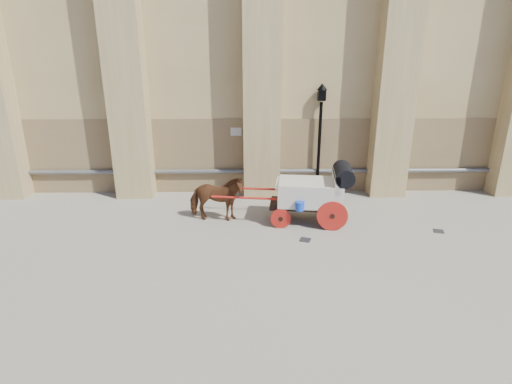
{
  "coord_description": "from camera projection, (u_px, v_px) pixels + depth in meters",
  "views": [
    {
      "loc": [
        -1.5,
        -11.66,
        5.3
      ],
      "look_at": [
        -1.27,
        0.88,
        1.03
      ],
      "focal_mm": 28.0,
      "sensor_mm": 36.0,
      "label": 1
    }
  ],
  "objects": [
    {
      "name": "drain_grate_near",
      "position": [
        305.0,
        240.0,
        12.15
      ],
      "size": [
        0.42,
        0.42,
        0.01
      ],
      "primitive_type": "cube",
      "rotation": [
        0.0,
        0.0,
        -0.38
      ],
      "color": "black",
      "rests_on": "ground"
    },
    {
      "name": "carriage",
      "position": [
        315.0,
        191.0,
        13.19
      ],
      "size": [
        4.69,
        1.79,
        2.0
      ],
      "rotation": [
        0.0,
        0.0,
        -0.13
      ],
      "color": "black",
      "rests_on": "ground"
    },
    {
      "name": "drain_grate_far",
      "position": [
        438.0,
        231.0,
        12.76
      ],
      "size": [
        0.4,
        0.4,
        0.01
      ],
      "primitive_type": "cube",
      "rotation": [
        0.0,
        0.0,
        -0.3
      ],
      "color": "black",
      "rests_on": "ground"
    },
    {
      "name": "street_lamp",
      "position": [
        320.0,
        137.0,
        15.62
      ],
      "size": [
        0.41,
        0.41,
        4.35
      ],
      "color": "black",
      "rests_on": "ground"
    },
    {
      "name": "ground",
      "position": [
        296.0,
        231.0,
        12.77
      ],
      "size": [
        90.0,
        90.0,
        0.0
      ],
      "primitive_type": "plane",
      "color": "gray",
      "rests_on": "ground"
    },
    {
      "name": "horse",
      "position": [
        216.0,
        199.0,
        13.35
      ],
      "size": [
        1.94,
        1.0,
        1.59
      ],
      "primitive_type": "imported",
      "rotation": [
        0.0,
        0.0,
        1.49
      ],
      "color": "brown",
      "rests_on": "ground"
    }
  ]
}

